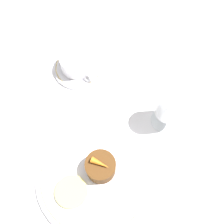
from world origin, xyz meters
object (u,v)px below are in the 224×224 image
Objects in this scene: coffee_cup at (76,61)px; dinner_plate at (95,175)px; dessert_cake at (101,166)px; fork at (55,114)px; wine_glass at (170,106)px.

dinner_plate is at bearing -34.93° from coffee_cup.
dinner_plate is at bearing -92.40° from dessert_cake.
dinner_plate is 1.49× the size of fork.
wine_glass reaches higher than coffee_cup.
coffee_cup is 1.68× the size of dessert_cake.
coffee_cup is at bearing -170.16° from wine_glass.
fork is at bearing 174.99° from dessert_cake.
fork is at bearing -139.43° from wine_glass.
dessert_cake reaches higher than dinner_plate.
wine_glass is at bearing 9.84° from coffee_cup.
coffee_cup is at bearing 145.07° from dinner_plate.
fork is (0.06, -0.14, -0.04)m from coffee_cup.
dinner_plate reaches higher than fork.
wine_glass reaches higher than dessert_cake.
coffee_cup is 0.63× the size of fork.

